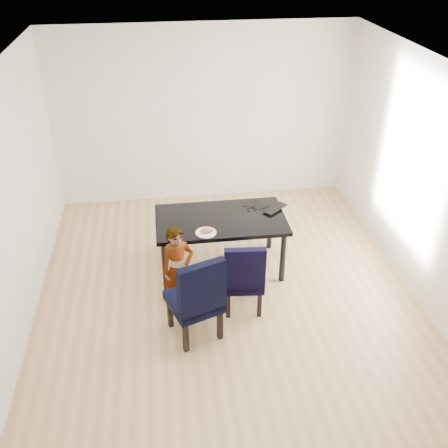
{
  "coord_description": "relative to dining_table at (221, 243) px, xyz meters",
  "views": [
    {
      "loc": [
        -0.67,
        -4.71,
        3.92
      ],
      "look_at": [
        0.0,
        0.2,
        0.85
      ],
      "focal_mm": 40.0,
      "sensor_mm": 36.0,
      "label": 1
    }
  ],
  "objects": [
    {
      "name": "laptop",
      "position": [
        0.68,
        0.16,
        0.39
      ],
      "size": [
        0.42,
        0.4,
        0.03
      ],
      "primitive_type": "imported",
      "rotation": [
        0.0,
        0.0,
        3.81
      ],
      "color": "black",
      "rests_on": "dining_table"
    },
    {
      "name": "child",
      "position": [
        -0.58,
        -0.65,
        0.15
      ],
      "size": [
        0.44,
        0.34,
        1.05
      ],
      "primitive_type": "imported",
      "rotation": [
        0.0,
        0.0,
        0.27
      ],
      "color": "orange",
      "rests_on": "floor"
    },
    {
      "name": "wall_back",
      "position": [
        0.0,
        2.0,
        0.98
      ],
      "size": [
        4.5,
        0.01,
        2.7
      ],
      "primitive_type": "cube",
      "color": "white",
      "rests_on": "ground"
    },
    {
      "name": "cable_tangle",
      "position": [
        0.43,
        0.16,
        0.38
      ],
      "size": [
        0.16,
        0.16,
        0.01
      ],
      "primitive_type": "torus",
      "rotation": [
        0.0,
        0.0,
        0.21
      ],
      "color": "black",
      "rests_on": "dining_table"
    },
    {
      "name": "wall_front",
      "position": [
        0.0,
        -3.0,
        0.98
      ],
      "size": [
        4.5,
        0.01,
        2.7
      ],
      "primitive_type": "cube",
      "color": "silver",
      "rests_on": "ground"
    },
    {
      "name": "dining_table",
      "position": [
        0.0,
        0.0,
        0.0
      ],
      "size": [
        1.6,
        0.9,
        0.75
      ],
      "primitive_type": "cube",
      "color": "black",
      "rests_on": "floor"
    },
    {
      "name": "chair_right",
      "position": [
        0.15,
        -0.78,
        0.09
      ],
      "size": [
        0.49,
        0.51,
        0.93
      ],
      "primitive_type": "cube",
      "rotation": [
        0.0,
        0.0,
        -0.09
      ],
      "color": "black",
      "rests_on": "floor"
    },
    {
      "name": "wall_right",
      "position": [
        2.25,
        -0.5,
        0.98
      ],
      "size": [
        0.01,
        5.0,
        2.7
      ],
      "primitive_type": "cube",
      "color": "white",
      "rests_on": "ground"
    },
    {
      "name": "ceiling",
      "position": [
        0.0,
        -0.5,
        2.33
      ],
      "size": [
        4.5,
        5.0,
        0.01
      ],
      "primitive_type": "cube",
      "color": "white",
      "rests_on": "wall_back"
    },
    {
      "name": "floor",
      "position": [
        0.0,
        -0.5,
        -0.38
      ],
      "size": [
        4.5,
        5.0,
        0.01
      ],
      "primitive_type": "cube",
      "color": "tan",
      "rests_on": "ground"
    },
    {
      "name": "wall_left",
      "position": [
        -2.25,
        -0.5,
        0.98
      ],
      "size": [
        0.01,
        5.0,
        2.7
      ],
      "primitive_type": "cube",
      "color": "silver",
      "rests_on": "ground"
    },
    {
      "name": "chair_left",
      "position": [
        -0.44,
        -1.14,
        0.15
      ],
      "size": [
        0.66,
        0.67,
        1.06
      ],
      "primitive_type": "cube",
      "rotation": [
        0.0,
        0.0,
        0.35
      ],
      "color": "black",
      "rests_on": "floor"
    },
    {
      "name": "sandwich",
      "position": [
        -0.2,
        -0.32,
        0.42
      ],
      "size": [
        0.18,
        0.13,
        0.06
      ],
      "primitive_type": "ellipsoid",
      "rotation": [
        0.0,
        0.0,
        -0.42
      ],
      "color": "#B66941",
      "rests_on": "plate"
    },
    {
      "name": "plate",
      "position": [
        -0.22,
        -0.31,
        0.38
      ],
      "size": [
        0.27,
        0.27,
        0.01
      ],
      "primitive_type": "cylinder",
      "rotation": [
        0.0,
        0.0,
        0.1
      ],
      "color": "white",
      "rests_on": "dining_table"
    }
  ]
}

